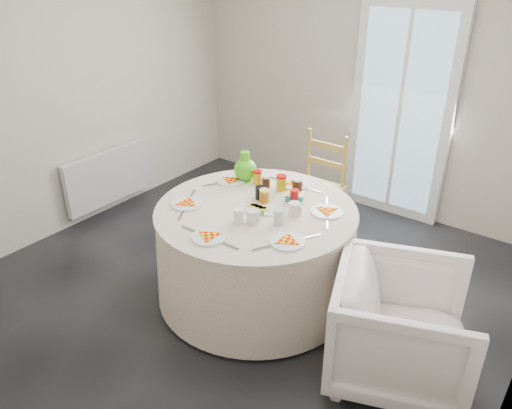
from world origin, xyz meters
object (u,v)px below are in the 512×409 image
Objects in this scene: table at (256,253)px; green_pitcher at (245,168)px; armchair at (401,326)px; radiator at (108,177)px; wooden_chair at (315,191)px.

green_pitcher reaches higher than table.
armchair is 3.46× the size of green_pitcher.
radiator is 1.00× the size of wooden_chair.
armchair is 1.75m from green_pitcher.
table is at bearing 62.63° from armchair.
table reaches higher than radiator.
green_pitcher is (-1.61, 0.50, 0.48)m from armchair.
table is 1.84× the size of armchair.
armchair is at bearing 3.86° from green_pitcher.
green_pitcher is (1.70, 0.13, 0.49)m from radiator.
table is 1.07m from wooden_chair.
armchair is (3.31, -0.38, 0.01)m from radiator.
green_pitcher is at bearing 4.23° from radiator.
armchair is at bearing -6.63° from table.
table is at bearing -6.39° from radiator.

